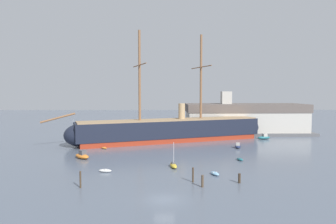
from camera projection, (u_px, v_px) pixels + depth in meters
name	position (u px, v px, depth m)	size (l,w,h in m)	color
ground_plane	(164.00, 200.00, 38.38)	(400.00, 400.00, 0.00)	slate
tall_ship	(171.00, 130.00, 84.29)	(59.17, 25.58, 29.65)	maroon
dinghy_foreground_left	(105.00, 171.00, 51.74)	(2.31, 1.32, 0.51)	silver
dinghy_foreground_right	(215.00, 173.00, 49.93)	(1.64, 2.33, 0.51)	#7FB2D6
sailboat_near_centre	(173.00, 165.00, 55.03)	(1.60, 3.62, 4.56)	gold
motorboat_mid_left	(82.00, 156.00, 62.41)	(4.16, 4.20, 1.75)	orange
dinghy_mid_right	(240.00, 159.00, 60.65)	(1.34, 2.17, 0.48)	#236670
dinghy_alongside_bow	(104.00, 148.00, 73.26)	(1.92, 1.83, 0.44)	orange
motorboat_alongside_stern	(238.00, 146.00, 74.26)	(1.93, 3.29, 1.29)	#1E284C
sailboat_far_left	(74.00, 135.00, 93.12)	(4.13, 1.78, 5.20)	#236670
motorboat_far_right	(264.00, 137.00, 88.32)	(4.13, 2.48, 1.62)	#236670
motorboat_distant_centre	(167.00, 130.00, 104.60)	(1.89, 4.33, 1.80)	silver
mooring_piling_nearest	(202.00, 181.00, 43.47)	(0.36, 0.36, 1.72)	#4C3D2D
mooring_piling_left_pair	(193.00, 175.00, 45.86)	(0.27, 0.27, 2.23)	#423323
mooring_piling_right_pair	(80.00, 179.00, 43.12)	(0.25, 0.25, 2.40)	#423323
mooring_piling_midwater	(239.00, 178.00, 45.44)	(0.38, 0.38, 1.44)	#382B1E
dockside_warehouse_right	(244.00, 119.00, 101.69)	(41.64, 17.67, 13.80)	#565659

